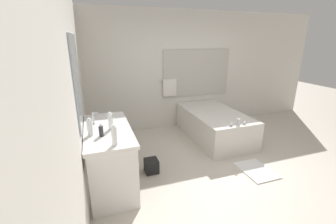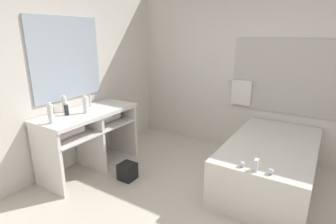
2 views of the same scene
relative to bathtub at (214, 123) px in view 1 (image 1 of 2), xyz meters
name	(u,v)px [view 1 (image 1 of 2)]	position (x,y,z in m)	size (l,w,h in m)	color
ground_plane	(230,170)	(-0.40, -1.26, -0.32)	(16.00, 16.00, 0.00)	beige
wall_back_with_blinds	(181,71)	(-0.39, 0.96, 1.03)	(7.40, 0.13, 2.70)	silver
wall_left_with_mirror	(74,103)	(-2.63, -1.26, 1.03)	(0.08, 7.40, 2.70)	silver
vanity_counter	(109,142)	(-2.27, -0.92, 0.32)	(0.63, 1.40, 0.87)	white
sink_faucet	(93,119)	(-2.45, -0.74, 0.64)	(0.09, 0.04, 0.18)	silver
bathtub	(214,123)	(0.00, 0.00, 0.00)	(1.02, 1.85, 0.70)	silver
water_bottle_1	(110,121)	(-2.23, -1.01, 0.67)	(0.06, 0.06, 0.25)	silver
water_bottle_2	(114,136)	(-2.24, -1.53, 0.67)	(0.06, 0.06, 0.26)	silver
water_bottle_3	(90,127)	(-2.50, -1.13, 0.66)	(0.06, 0.06, 0.23)	silver
soap_dispenser	(101,131)	(-2.37, -1.21, 0.62)	(0.06, 0.06, 0.17)	#28282D
waste_bin	(151,166)	(-1.64, -0.90, -0.21)	(0.21, 0.21, 0.22)	black
bath_mat	(256,170)	(0.00, -1.42, -0.31)	(0.47, 0.63, 0.02)	white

